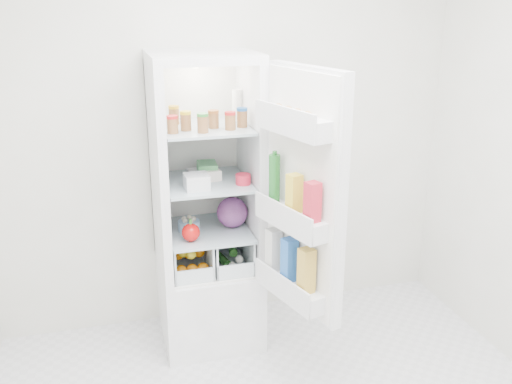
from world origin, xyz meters
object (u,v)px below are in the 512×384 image
object	(u,v)px
refrigerator	(206,238)
red_cabbage	(232,212)
mushroom_bowl	(189,226)
fridge_door	(300,200)

from	to	relation	value
refrigerator	red_cabbage	bearing A→B (deg)	-20.87
refrigerator	mushroom_bowl	bearing A→B (deg)	-157.25
refrigerator	red_cabbage	size ratio (longest dim) A/B	9.60
refrigerator	fridge_door	world-z (taller)	refrigerator
red_cabbage	mushroom_bowl	bearing A→B (deg)	177.33
red_cabbage	refrigerator	bearing A→B (deg)	159.13
refrigerator	red_cabbage	xyz separation A→B (m)	(0.15, -0.06, 0.18)
refrigerator	mushroom_bowl	distance (m)	0.17
refrigerator	red_cabbage	world-z (taller)	refrigerator
red_cabbage	fridge_door	bearing A→B (deg)	-67.81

